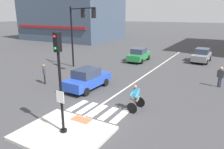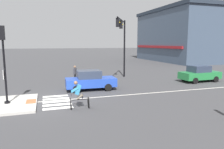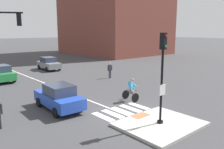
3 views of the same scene
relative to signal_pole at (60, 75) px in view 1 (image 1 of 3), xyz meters
The scene contains 18 objects.
ground_plane 3.95m from the signal_pole, 90.00° to the left, with size 300.00×300.00×0.00m, color #3D3D3F.
traffic_island 2.93m from the signal_pole, 90.00° to the left, with size 4.20×3.47×0.15m, color #B2AFA8.
tactile_pad_front 3.17m from the signal_pole, 90.00° to the left, with size 1.10×0.60×0.01m, color #DB5B38.
signal_pole is the anchor object (origin of this frame).
crosswalk_stripe_a 4.50m from the signal_pole, 116.98° to the left, with size 0.44×1.80×0.01m, color silver.
crosswalk_stripe_b 4.31m from the signal_pole, 104.28° to the left, with size 0.44×1.80×0.01m, color silver.
crosswalk_stripe_c 4.24m from the signal_pole, 90.00° to the left, with size 0.44×1.80×0.01m, color silver.
crosswalk_stripe_d 4.31m from the signal_pole, 75.72° to the left, with size 0.44×1.80×0.01m, color silver.
crosswalk_stripe_e 4.50m from the signal_pole, 63.02° to the left, with size 0.44×1.80×0.01m, color silver.
lane_centre_line 12.92m from the signal_pole, 91.21° to the left, with size 0.14×28.00×0.01m, color silver.
traffic_light_mast 12.51m from the signal_pole, 124.22° to the left, with size 4.87×2.68×6.39m.
building_corner_left 41.55m from the signal_pole, 128.89° to the left, with size 20.73×14.67×11.09m.
car_green_westbound_distant 17.62m from the signal_pole, 100.61° to the left, with size 1.97×4.17×1.64m.
car_blue_westbound_near 6.89m from the signal_pole, 115.61° to the left, with size 1.95×4.16×1.64m.
car_grey_eastbound_distant 21.05m from the signal_pole, 80.25° to the left, with size 1.98×4.17×1.64m.
cyclist 5.07m from the signal_pole, 64.54° to the left, with size 0.74×1.13×1.68m.
pedestrian_at_curb_left 8.66m from the signal_pole, 142.32° to the left, with size 0.45×0.39×1.67m.
pedestrian_waiting_far_side 13.08m from the signal_pole, 61.86° to the left, with size 0.54×0.30×1.67m.
Camera 1 is at (6.51, -9.30, 5.63)m, focal length 33.88 mm.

